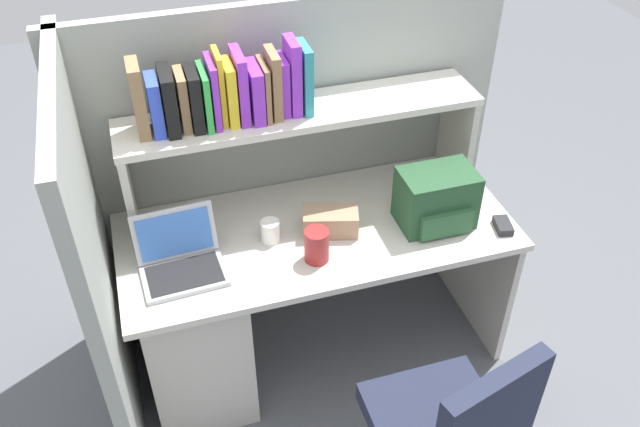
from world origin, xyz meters
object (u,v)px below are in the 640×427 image
laptop (181,259)px  snack_canister (317,245)px  computer_mouse (503,226)px  tissue_box (331,221)px  paper_cup (270,231)px  backpack (437,199)px

laptop → snack_canister: size_ratio=2.35×
computer_mouse → tissue_box: size_ratio=0.47×
snack_canister → paper_cup: bearing=131.5°
paper_cup → snack_canister: (0.14, -0.16, 0.02)m
backpack → snack_canister: backpack is taller
laptop → tissue_box: laptop is taller
backpack → snack_canister: size_ratio=2.18×
paper_cup → backpack: bearing=-7.4°
backpack → computer_mouse: backpack is taller
laptop → computer_mouse: 1.29m
paper_cup → tissue_box: tissue_box is taller
backpack → snack_canister: 0.54m
laptop → tissue_box: bearing=4.6°
laptop → snack_canister: laptop is taller
backpack → tissue_box: (-0.43, 0.07, -0.07)m
tissue_box → computer_mouse: bearing=-0.2°
paper_cup → tissue_box: 0.25m
laptop → backpack: bearing=-1.1°
laptop → backpack: size_ratio=1.08×
laptop → snack_canister: 0.51m
backpack → snack_canister: (-0.53, -0.07, -0.05)m
computer_mouse → paper_cup: size_ratio=1.13×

